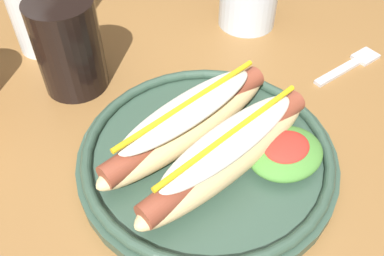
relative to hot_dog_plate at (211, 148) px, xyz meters
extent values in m
cube|color=olive|center=(0.06, 0.15, -0.04)|extent=(1.23, 0.88, 0.04)
cylinder|color=olive|center=(0.58, 0.50, -0.41)|extent=(0.06, 0.06, 0.70)
cylinder|color=#334C3D|center=(0.00, 0.00, -0.02)|extent=(0.29, 0.29, 0.02)
torus|color=#334C3D|center=(0.00, 0.00, -0.01)|extent=(0.28, 0.28, 0.01)
ellipsoid|color=#E0C184|center=(0.00, -0.03, 0.01)|extent=(0.25, 0.09, 0.04)
cylinder|color=brown|center=(0.00, -0.03, 0.02)|extent=(0.23, 0.06, 0.03)
ellipsoid|color=silver|center=(0.00, -0.03, 0.04)|extent=(0.19, 0.07, 0.02)
cylinder|color=yellow|center=(0.00, -0.03, 0.05)|extent=(0.19, 0.04, 0.01)
ellipsoid|color=#E0C184|center=(-0.01, 0.03, 0.01)|extent=(0.25, 0.09, 0.04)
cylinder|color=brown|center=(-0.01, 0.03, 0.02)|extent=(0.23, 0.06, 0.03)
ellipsoid|color=silver|center=(-0.01, 0.03, 0.04)|extent=(0.19, 0.07, 0.02)
cylinder|color=yellow|center=(-0.01, 0.03, 0.05)|extent=(0.19, 0.04, 0.01)
ellipsoid|color=#4C8C38|center=(0.06, -0.05, 0.00)|extent=(0.09, 0.07, 0.02)
ellipsoid|color=red|center=(0.06, -0.05, 0.01)|extent=(0.05, 0.04, 0.01)
cube|color=silver|center=(0.24, 0.03, -0.02)|extent=(0.09, 0.02, 0.00)
cube|color=silver|center=(0.30, 0.03, -0.02)|extent=(0.04, 0.03, 0.00)
cylinder|color=black|center=(-0.07, 0.21, 0.04)|extent=(0.08, 0.08, 0.12)
camera|label=1|loc=(-0.18, -0.23, 0.34)|focal=38.97mm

